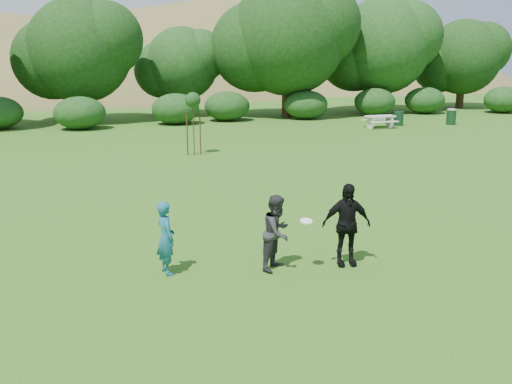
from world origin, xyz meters
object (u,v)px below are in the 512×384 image
picnic_table (380,119)px  trash_can_lidded (451,116)px  player_teal (166,238)px  player_grey (277,232)px  trash_can_near (399,118)px  sapling (193,102)px  player_black (346,225)px

picnic_table → trash_can_lidded: (5.16, 0.07, 0.02)m
player_teal → trash_can_lidded: size_ratio=1.53×
player_teal → player_grey: bearing=-112.9°
picnic_table → trash_can_near: bearing=21.8°
sapling → player_teal: bearing=-103.4°
player_grey → picnic_table: (13.71, 20.20, -0.32)m
player_teal → picnic_table: (16.07, 19.76, -0.28)m
player_grey → trash_can_lidded: size_ratio=1.59×
picnic_table → sapling: bearing=-155.4°
player_black → sapling: size_ratio=0.66×
player_black → sapling: bearing=101.0°
player_black → trash_can_near: player_black is taller
sapling → picnic_table: bearing=24.6°
player_grey → trash_can_lidded: bearing=3.9°
trash_can_near → picnic_table: (-1.69, -0.68, 0.07)m
player_black → sapling: (-0.59, 14.56, 1.48)m
sapling → picnic_table: sapling is taller
player_grey → trash_can_lidded: player_grey is taller
player_black → trash_can_lidded: bearing=58.5°
player_teal → player_black: bearing=-112.1°
player_teal → player_black: 3.95m
player_grey → player_teal: bearing=126.5°
player_black → trash_can_lidded: size_ratio=1.78×
player_teal → player_black: size_ratio=0.86×
player_black → trash_can_near: bearing=65.4°
trash_can_near → sapling: sapling is taller
player_teal → trash_can_near: 27.08m
sapling → trash_can_lidded: 18.97m
picnic_table → trash_can_lidded: bearing=0.8°
player_teal → player_black: player_black is taller
player_grey → picnic_table: bearing=12.7°
trash_can_near → sapling: size_ratio=0.32×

